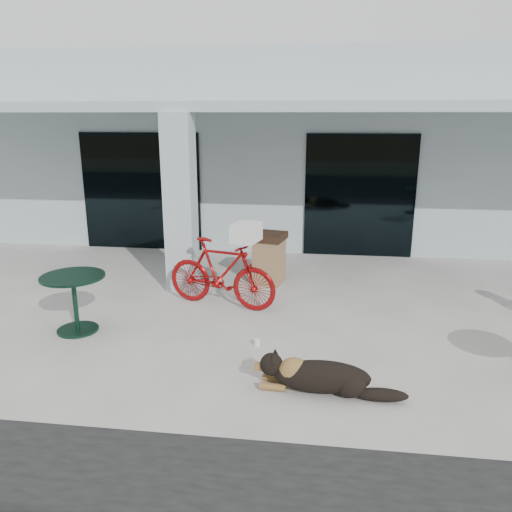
# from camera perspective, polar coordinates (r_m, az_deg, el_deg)

# --- Properties ---
(ground) EXTENTS (80.00, 80.00, 0.00)m
(ground) POSITION_cam_1_polar(r_m,az_deg,el_deg) (6.95, -1.18, -10.44)
(ground) COLOR beige
(ground) RESTS_ON ground
(building) EXTENTS (22.00, 7.00, 4.50)m
(building) POSITION_cam_1_polar(r_m,az_deg,el_deg) (14.71, 3.81, 12.56)
(building) COLOR #B2C3CA
(building) RESTS_ON ground
(storefront_glass_left) EXTENTS (2.80, 0.06, 2.70)m
(storefront_glass_left) POSITION_cam_1_polar(r_m,az_deg,el_deg) (12.01, -12.96, 7.15)
(storefront_glass_left) COLOR black
(storefront_glass_left) RESTS_ON ground
(storefront_glass_right) EXTENTS (2.40, 0.06, 2.70)m
(storefront_glass_right) POSITION_cam_1_polar(r_m,az_deg,el_deg) (11.31, 11.75, 6.71)
(storefront_glass_right) COLOR black
(storefront_glass_right) RESTS_ON ground
(column) EXTENTS (0.50, 0.50, 3.12)m
(column) POSITION_cam_1_polar(r_m,az_deg,el_deg) (8.93, -8.62, 5.88)
(column) COLOR #B2C3CA
(column) RESTS_ON ground
(overhang) EXTENTS (22.00, 2.80, 0.18)m
(overhang) POSITION_cam_1_polar(r_m,az_deg,el_deg) (9.81, 1.97, 16.60)
(overhang) COLOR #B2C3CA
(overhang) RESTS_ON column
(bicycle) EXTENTS (1.99, 1.01, 1.15)m
(bicycle) POSITION_cam_1_polar(r_m,az_deg,el_deg) (8.21, -4.00, -1.94)
(bicycle) COLOR maroon
(bicycle) RESTS_ON ground
(laundry_basket) EXTENTS (0.48, 0.57, 0.29)m
(laundry_basket) POSITION_cam_1_polar(r_m,az_deg,el_deg) (7.84, -1.14, 2.71)
(laundry_basket) COLOR white
(laundry_basket) RESTS_ON bicycle
(dog) EXTENTS (1.31, 0.51, 0.43)m
(dog) POSITION_cam_1_polar(r_m,az_deg,el_deg) (5.90, 7.55, -13.32)
(dog) COLOR black
(dog) RESTS_ON ground
(cup_near_dog) EXTENTS (0.09, 0.09, 0.09)m
(cup_near_dog) POSITION_cam_1_polar(r_m,az_deg,el_deg) (6.99, 0.12, -9.85)
(cup_near_dog) COLOR white
(cup_near_dog) RESTS_ON ground
(cafe_table_near) EXTENTS (0.92, 0.92, 0.86)m
(cafe_table_near) POSITION_cam_1_polar(r_m,az_deg,el_deg) (7.75, -19.96, -5.13)
(cafe_table_near) COLOR black
(cafe_table_near) RESTS_ON ground
(trash_receptacle) EXTENTS (0.68, 0.68, 0.97)m
(trash_receptacle) POSITION_cam_1_polar(r_m,az_deg,el_deg) (9.37, 1.51, -0.24)
(trash_receptacle) COLOR #8D6D49
(trash_receptacle) RESTS_ON ground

